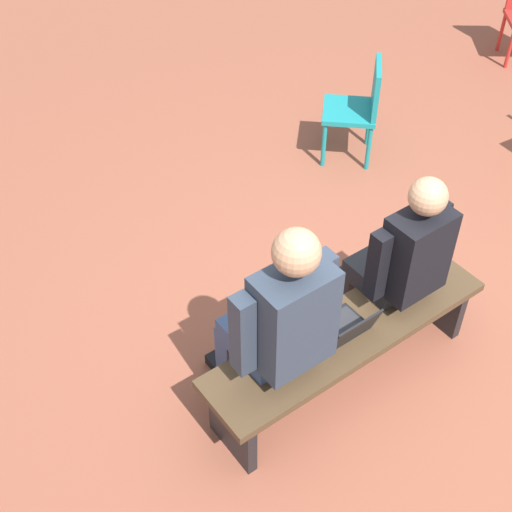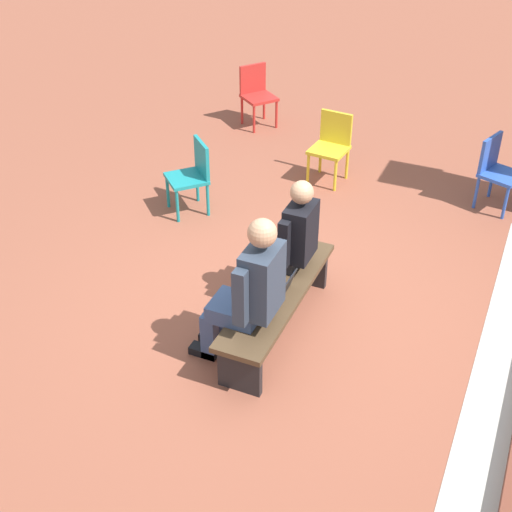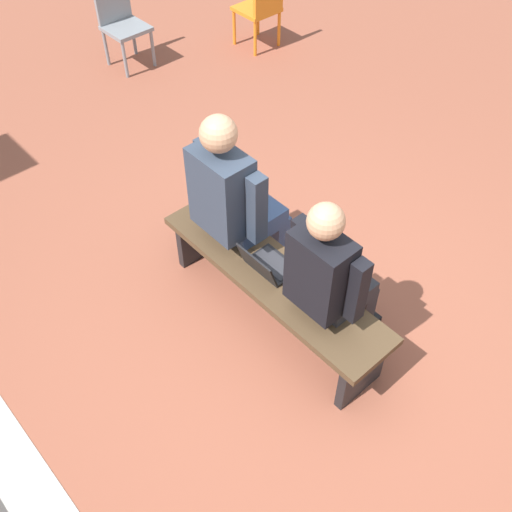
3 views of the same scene
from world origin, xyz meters
The scene contains 6 objects.
ground_plane centered at (0.00, 0.00, 0.00)m, with size 60.00×60.00×0.00m, color brown.
bench centered at (0.31, 0.02, 0.35)m, with size 1.80×0.44×0.45m.
person_student centered at (-0.11, -0.05, 0.71)m, with size 0.54×0.68×1.33m.
person_adult centered at (0.75, -0.05, 0.76)m, with size 0.60×0.76×1.44m.
laptop centered at (0.35, 0.03, 0.50)m, with size 0.32×0.29×0.21m.
plastic_chair_far_left centered at (-1.32, -1.67, 0.48)m, with size 0.59×0.59×0.84m.
Camera 1 is at (2.28, 1.83, 3.49)m, focal length 50.00 mm.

